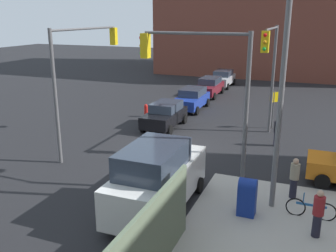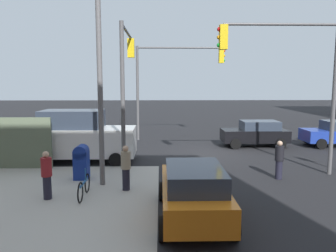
# 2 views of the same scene
# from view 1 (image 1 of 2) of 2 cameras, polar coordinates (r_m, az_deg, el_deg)

# --- Properties ---
(ground_plane) EXTENTS (120.00, 120.00, 0.00)m
(ground_plane) POSITION_cam_1_polar(r_m,az_deg,el_deg) (21.12, 1.35, -2.98)
(ground_plane) COLOR black
(traffic_signal_nw_corner) EXTENTS (5.16, 0.36, 6.50)m
(traffic_signal_nw_corner) POSITION_cam_1_polar(r_m,az_deg,el_deg) (21.51, 15.35, 9.44)
(traffic_signal_nw_corner) COLOR #59595B
(traffic_signal_nw_corner) RESTS_ON ground
(traffic_signal_se_corner) EXTENTS (6.14, 0.36, 6.50)m
(traffic_signal_se_corner) POSITION_cam_1_polar(r_m,az_deg,el_deg) (20.21, -12.95, 9.35)
(traffic_signal_se_corner) COLOR #59595B
(traffic_signal_se_corner) RESTS_ON ground
(traffic_signal_ne_corner) EXTENTS (0.36, 4.62, 6.50)m
(traffic_signal_ne_corner) POSITION_cam_1_polar(r_m,az_deg,el_deg) (14.97, 5.53, 6.94)
(traffic_signal_ne_corner) COLOR #59595B
(traffic_signal_ne_corner) RESTS_ON ground
(street_lamp_corner) EXTENTS (2.01, 2.04, 8.00)m
(street_lamp_corner) POSITION_cam_1_polar(r_m,az_deg,el_deg) (14.01, 15.97, 6.23)
(street_lamp_corner) COLOR slate
(street_lamp_corner) RESTS_ON ground
(warning_sign_two_way) EXTENTS (0.48, 0.48, 2.40)m
(warning_sign_two_way) POSITION_cam_1_polar(r_m,az_deg,el_deg) (24.80, 15.77, 3.30)
(warning_sign_two_way) COLOR #4C4C4C
(warning_sign_two_way) RESTS_ON ground
(mailbox_blue) EXTENTS (0.56, 0.64, 1.43)m
(mailbox_blue) POSITION_cam_1_polar(r_m,az_deg,el_deg) (14.11, 11.98, -10.33)
(mailbox_blue) COLOR navy
(mailbox_blue) RESTS_ON ground
(fire_hydrant) EXTENTS (0.26, 0.26, 0.94)m
(fire_hydrant) POSITION_cam_1_polar(r_m,az_deg,el_deg) (26.95, -3.37, 2.41)
(fire_hydrant) COLOR red
(fire_hydrant) RESTS_ON ground
(hatchback_silver) EXTENTS (4.38, 2.02, 1.62)m
(hatchback_silver) POSITION_cam_1_polar(r_m,az_deg,el_deg) (39.03, 8.32, 7.22)
(hatchback_silver) COLOR #B7BABF
(hatchback_silver) RESTS_ON ground
(coupe_maroon) EXTENTS (4.43, 2.02, 1.62)m
(coupe_maroon) POSITION_cam_1_polar(r_m,az_deg,el_deg) (34.30, 6.28, 6.02)
(coupe_maroon) COLOR maroon
(coupe_maroon) RESTS_ON ground
(coupe_black) EXTENTS (4.07, 2.02, 1.62)m
(coupe_black) POSITION_cam_1_polar(r_m,az_deg,el_deg) (24.31, -0.48, 1.74)
(coupe_black) COLOR black
(coupe_black) RESTS_ON ground
(sedan_blue) EXTENTS (4.27, 2.02, 1.62)m
(sedan_blue) POSITION_cam_1_polar(r_m,az_deg,el_deg) (29.10, 3.62, 4.19)
(sedan_blue) COLOR #1E389E
(sedan_blue) RESTS_ON ground
(van_white_delivery) EXTENTS (5.40, 2.32, 2.62)m
(van_white_delivery) POSITION_cam_1_polar(r_m,az_deg,el_deg) (13.96, -1.65, -7.91)
(van_white_delivery) COLOR white
(van_white_delivery) RESTS_ON ground
(pedestrian_crossing) EXTENTS (0.36, 0.36, 1.68)m
(pedestrian_crossing) POSITION_cam_1_polar(r_m,az_deg,el_deg) (13.42, 21.91, -12.20)
(pedestrian_crossing) COLOR maroon
(pedestrian_crossing) RESTS_ON ground
(pedestrian_waiting) EXTENTS (0.36, 0.36, 1.69)m
(pedestrian_waiting) POSITION_cam_1_polar(r_m,az_deg,el_deg) (15.76, 18.69, -7.45)
(pedestrian_waiting) COLOR #9E937A
(pedestrian_waiting) RESTS_ON ground
(pedestrian_walking_north) EXTENTS (0.36, 0.36, 1.61)m
(pedestrian_walking_north) POSITION_cam_1_polar(r_m,az_deg,el_deg) (21.68, 16.26, -0.82)
(pedestrian_walking_north) COLOR black
(pedestrian_walking_north) RESTS_ON ground
(bicycle_leaning_on_fence) EXTENTS (0.05, 1.75, 0.97)m
(bicycle_leaning_on_fence) POSITION_cam_1_polar(r_m,az_deg,el_deg) (14.72, 20.92, -11.76)
(bicycle_leaning_on_fence) COLOR black
(bicycle_leaning_on_fence) RESTS_ON ground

